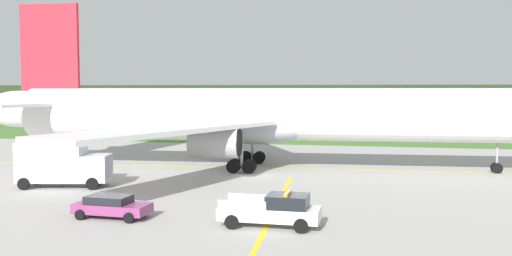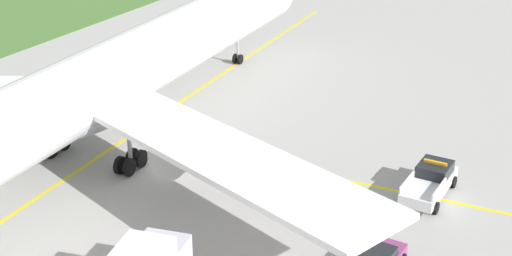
% 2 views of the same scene
% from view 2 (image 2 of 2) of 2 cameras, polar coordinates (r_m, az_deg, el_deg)
% --- Properties ---
extents(ground, '(320.00, 320.00, 0.00)m').
position_cam_2_polar(ground, '(49.41, -7.21, -2.86)').
color(ground, '#A29F9C').
extents(taxiway_centerline_main, '(79.39, 5.74, 0.01)m').
position_cam_2_polar(taxiway_centerline_main, '(53.26, -10.38, -1.02)').
color(taxiway_centerline_main, yellow).
rests_on(taxiway_centerline_main, ground).
extents(taxiway_centerline_spur, '(2.51, 32.30, 0.01)m').
position_cam_2_polar(taxiway_centerline_spur, '(46.41, 12.54, -5.13)').
color(taxiway_centerline_spur, yellow).
rests_on(taxiway_centerline_spur, ground).
extents(airliner, '(58.84, 46.19, 15.70)m').
position_cam_2_polar(airliner, '(50.80, -11.29, 3.74)').
color(airliner, silver).
rests_on(airliner, ground).
extents(ops_pickup_truck, '(5.48, 2.40, 1.94)m').
position_cam_2_polar(ops_pickup_truck, '(46.27, 13.35, -4.04)').
color(ops_pickup_truck, silver).
rests_on(ops_pickup_truck, ground).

